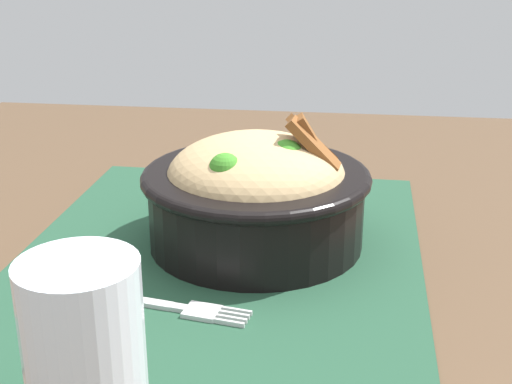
# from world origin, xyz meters

# --- Properties ---
(table) EXTENTS (1.04, 0.97, 0.71)m
(table) POSITION_xyz_m (0.00, 0.00, 0.65)
(table) COLOR #4C3826
(table) RESTS_ON ground_plane
(placemat) EXTENTS (0.44, 0.36, 0.00)m
(placemat) POSITION_xyz_m (0.01, -0.02, 0.71)
(placemat) COLOR #1E422D
(placemat) RESTS_ON table
(bowl) EXTENTS (0.21, 0.21, 0.12)m
(bowl) POSITION_xyz_m (-0.02, 0.01, 0.76)
(bowl) COLOR black
(bowl) RESTS_ON placemat
(fork) EXTENTS (0.04, 0.13, 0.00)m
(fork) POSITION_xyz_m (0.11, -0.04, 0.71)
(fork) COLOR #B9B9B9
(fork) RESTS_ON placemat
(drinking_glass) EXTENTS (0.07, 0.07, 0.12)m
(drinking_glass) POSITION_xyz_m (0.26, -0.05, 0.76)
(drinking_glass) COLOR silver
(drinking_glass) RESTS_ON table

